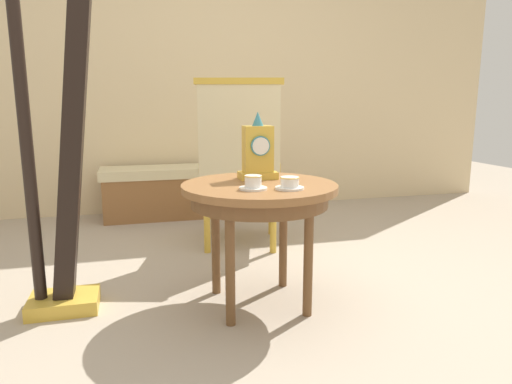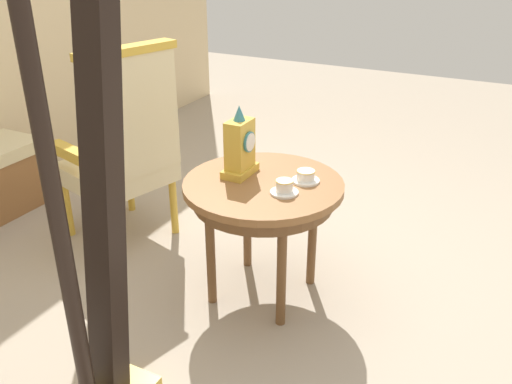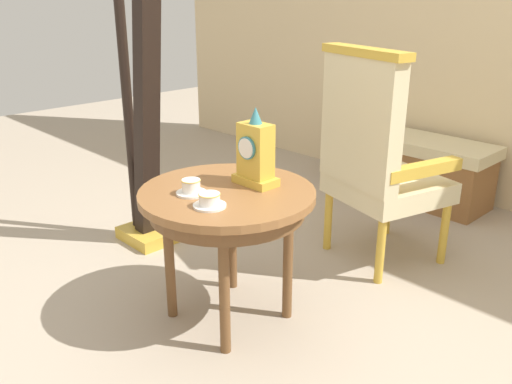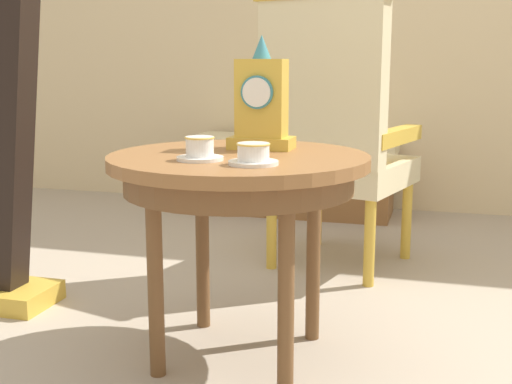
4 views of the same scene
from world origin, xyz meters
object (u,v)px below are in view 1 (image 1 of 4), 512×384
armchair (240,163)px  harp (59,151)px  mantel_clock (258,152)px  teacup_left (253,183)px  window_bench (171,192)px  teacup_right (290,184)px  side_table (259,198)px

armchair → harp: 1.27m
mantel_clock → harp: harp is taller
teacup_left → window_bench: 2.12m
teacup_right → window_bench: bearing=100.0°
side_table → window_bench: size_ratio=0.63×
mantel_clock → window_bench: mantel_clock is taller
harp → window_bench: harp is taller
side_table → armchair: 0.92m
mantel_clock → window_bench: bearing=99.7°
side_table → teacup_left: bearing=-116.0°
mantel_clock → armchair: armchair is taller
window_bench → side_table: bearing=-81.8°
teacup_left → mantel_clock: bearing=70.7°
side_table → mantel_clock: 0.25m
armchair → harp: size_ratio=0.60×
teacup_left → teacup_right: 0.16m
mantel_clock → armchair: bearing=83.5°
teacup_right → harp: bearing=160.7°
mantel_clock → harp: (-0.93, 0.04, 0.03)m
mantel_clock → window_bench: size_ratio=0.29×
teacup_left → side_table: bearing=64.0°
mantel_clock → harp: bearing=177.5°
side_table → armchair: (0.12, 0.91, 0.06)m
teacup_right → window_bench: teacup_right is taller
side_table → mantel_clock: mantel_clock is taller
armchair → harp: (-1.02, -0.73, 0.18)m
teacup_left → armchair: (0.18, 1.05, -0.04)m
harp → teacup_left: bearing=-20.6°
teacup_right → harp: 1.06m
teacup_left → window_bench: (-0.21, 2.07, -0.41)m
teacup_left → mantel_clock: 0.31m
side_table → mantel_clock: bearing=78.0°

